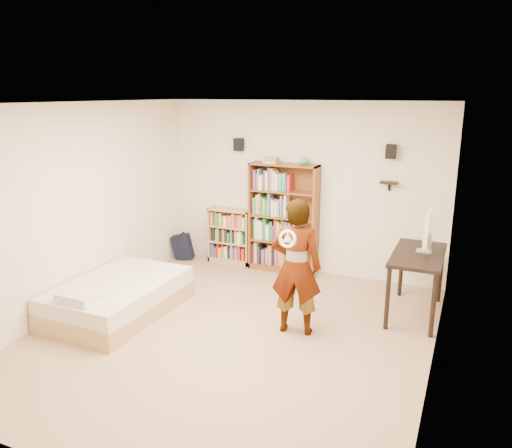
{
  "coord_description": "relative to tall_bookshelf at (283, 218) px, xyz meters",
  "views": [
    {
      "loc": [
        2.46,
        -4.87,
        2.81
      ],
      "look_at": [
        0.05,
        0.6,
        1.23
      ],
      "focal_mm": 35.0,
      "sensor_mm": 36.0,
      "label": 1
    }
  ],
  "objects": [
    {
      "name": "ground",
      "position": [
        0.24,
        -2.34,
        -0.87
      ],
      "size": [
        4.5,
        5.0,
        0.01
      ],
      "primitive_type": "cube",
      "color": "tan",
      "rests_on": "ground"
    },
    {
      "name": "room_shell",
      "position": [
        0.24,
        -2.34,
        0.89
      ],
      "size": [
        4.52,
        5.02,
        2.71
      ],
      "color": "#F0E5CE",
      "rests_on": "ground"
    },
    {
      "name": "crown_molding",
      "position": [
        0.24,
        -2.34,
        1.8
      ],
      "size": [
        4.5,
        5.0,
        0.06
      ],
      "color": "silver",
      "rests_on": "room_shell"
    },
    {
      "name": "speaker_left",
      "position": [
        -0.81,
        0.06,
        1.13
      ],
      "size": [
        0.14,
        0.12,
        0.2
      ],
      "primitive_type": "cube",
      "color": "black",
      "rests_on": "room_shell"
    },
    {
      "name": "speaker_right",
      "position": [
        1.59,
        0.06,
        1.13
      ],
      "size": [
        0.14,
        0.12,
        0.2
      ],
      "primitive_type": "cube",
      "color": "black",
      "rests_on": "room_shell"
    },
    {
      "name": "wall_shelf",
      "position": [
        1.59,
        0.07,
        0.68
      ],
      "size": [
        0.25,
        0.16,
        0.02
      ],
      "primitive_type": "cube",
      "color": "black",
      "rests_on": "room_shell"
    },
    {
      "name": "tall_bookshelf",
      "position": [
        0.0,
        0.0,
        0.0
      ],
      "size": [
        1.1,
        0.32,
        1.74
      ],
      "primitive_type": null,
      "color": "brown",
      "rests_on": "ground"
    },
    {
      "name": "low_bookshelf",
      "position": [
        -0.96,
        0.02,
        -0.41
      ],
      "size": [
        0.74,
        0.28,
        0.93
      ],
      "primitive_type": null,
      "color": "tan",
      "rests_on": "ground"
    },
    {
      "name": "computer_desk",
      "position": [
        2.17,
        -0.88,
        -0.45
      ],
      "size": [
        0.62,
        1.23,
        0.84
      ],
      "primitive_type": null,
      "color": "black",
      "rests_on": "ground"
    },
    {
      "name": "imac",
      "position": [
        2.22,
        -0.8,
        0.23
      ],
      "size": [
        0.15,
        0.53,
        0.53
      ],
      "primitive_type": null,
      "rotation": [
        0.0,
        0.0,
        0.08
      ],
      "color": "white",
      "rests_on": "computer_desk"
    },
    {
      "name": "daybed",
      "position": [
        -1.39,
        -2.39,
        -0.6
      ],
      "size": [
        1.2,
        1.84,
        0.54
      ],
      "primitive_type": null,
      "color": "silver",
      "rests_on": "ground"
    },
    {
      "name": "person",
      "position": [
        0.9,
        -1.96,
        -0.05
      ],
      "size": [
        0.66,
        0.49,
        1.65
      ],
      "primitive_type": "imported",
      "rotation": [
        0.0,
        0.0,
        3.31
      ],
      "color": "black",
      "rests_on": "ground"
    },
    {
      "name": "wii_wheel",
      "position": [
        0.9,
        -2.26,
        0.38
      ],
      "size": [
        0.21,
        0.08,
        0.21
      ],
      "primitive_type": "torus",
      "rotation": [
        1.36,
        0.0,
        0.0
      ],
      "color": "white",
      "rests_on": "person"
    },
    {
      "name": "navy_bag",
      "position": [
        -1.79,
        -0.18,
        -0.64
      ],
      "size": [
        0.38,
        0.29,
        0.46
      ],
      "primitive_type": null,
      "rotation": [
        0.0,
        0.0,
        0.22
      ],
      "color": "black",
      "rests_on": "ground"
    }
  ]
}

